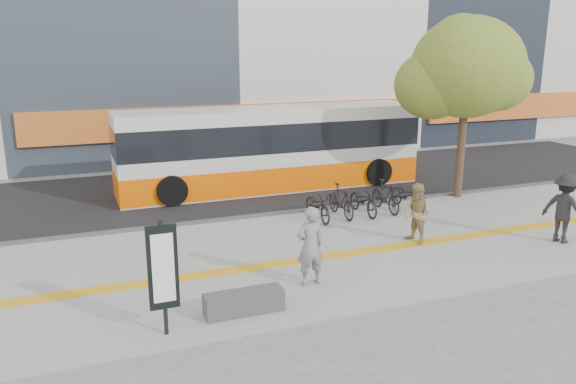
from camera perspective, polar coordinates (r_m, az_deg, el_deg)
name	(u,v)px	position (r m, az deg, el deg)	size (l,w,h in m)	color
ground	(334,276)	(13.54, 4.68, -8.43)	(120.00, 120.00, 0.00)	#60605B
sidewalk	(309,253)	(14.78, 2.11, -6.20)	(40.00, 7.00, 0.08)	slate
tactile_strip	(317,258)	(14.34, 2.92, -6.68)	(40.00, 0.45, 0.01)	gold
street	(230,189)	(21.56, -5.91, 0.35)	(40.00, 8.00, 0.06)	black
curb	(264,216)	(17.86, -2.40, -2.43)	(40.00, 0.25, 0.14)	#3E3E41
bench	(244,302)	(11.51, -4.48, -11.04)	(1.60, 0.45, 0.45)	#3E3E41
signboard	(163,269)	(10.49, -12.54, -7.63)	(0.55, 0.10, 2.20)	black
street_tree	(464,70)	(20.47, 17.40, 11.74)	(4.40, 3.80, 6.31)	#362418
bus	(271,151)	(21.23, -1.74, 4.22)	(11.37, 2.70, 3.03)	beige
bicycle_row	(364,200)	(18.04, 7.66, -0.77)	(3.82, 1.75, 1.02)	black
seated_woman	(310,246)	(12.54, 2.25, -5.46)	(0.66, 0.43, 1.81)	black
pedestrian_tan	(417,214)	(15.56, 12.92, -2.15)	(0.80, 0.62, 1.65)	#947F4F
pedestrian_dark	(565,208)	(16.97, 26.19, -1.48)	(1.23, 0.70, 1.90)	black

